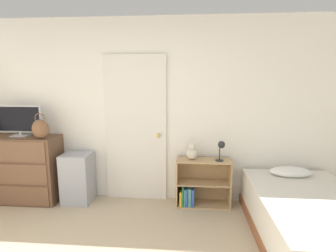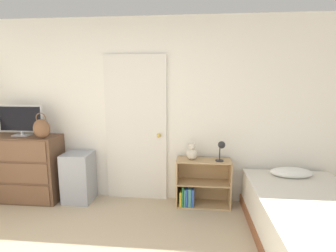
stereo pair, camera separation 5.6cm
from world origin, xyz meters
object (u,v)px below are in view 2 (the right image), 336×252
(handbag, at_px, (42,128))
(bed, at_px, (312,221))
(storage_bin, at_px, (79,177))
(teddy_bear, at_px, (192,152))
(dresser, at_px, (24,168))
(bookshelf, at_px, (199,186))
(desk_lamp, at_px, (221,147))
(tv, at_px, (21,120))

(handbag, distance_m, bed, 3.42)
(storage_bin, height_order, teddy_bear, teddy_bear)
(dresser, xyz_separation_m, teddy_bear, (2.38, 0.07, 0.28))
(teddy_bear, height_order, bed, teddy_bear)
(bookshelf, bearing_deg, storage_bin, -178.40)
(storage_bin, relative_size, bookshelf, 0.96)
(desk_lamp, height_order, bed, desk_lamp)
(bookshelf, height_order, bed, bookshelf)
(dresser, xyz_separation_m, storage_bin, (0.79, 0.03, -0.12))
(dresser, distance_m, handbag, 0.72)
(tv, bearing_deg, desk_lamp, -0.03)
(bookshelf, bearing_deg, bed, -33.59)
(tv, relative_size, bed, 0.35)
(dresser, xyz_separation_m, handbag, (0.38, -0.11, 0.60))
(tv, xyz_separation_m, desk_lamp, (2.77, -0.00, -0.32))
(dresser, relative_size, desk_lamp, 3.78)
(storage_bin, height_order, desk_lamp, desk_lamp)
(dresser, height_order, desk_lamp, dresser)
(storage_bin, height_order, bed, storage_bin)
(dresser, xyz_separation_m, bookshelf, (2.49, 0.08, -0.19))
(desk_lamp, bearing_deg, tv, 179.97)
(handbag, bearing_deg, bed, -10.18)
(storage_bin, bearing_deg, bed, -14.21)
(dresser, bearing_deg, bed, -10.82)
(dresser, bearing_deg, handbag, -16.23)
(dresser, bearing_deg, storage_bin, 2.00)
(dresser, height_order, bookshelf, dresser)
(teddy_bear, distance_m, bed, 1.56)
(teddy_bear, bearing_deg, tv, -179.04)
(dresser, height_order, handbag, handbag)
(dresser, height_order, teddy_bear, dresser)
(bed, bearing_deg, dresser, 169.18)
(bookshelf, bearing_deg, tv, -178.89)
(dresser, relative_size, teddy_bear, 4.35)
(teddy_bear, height_order, desk_lamp, desk_lamp)
(teddy_bear, relative_size, bed, 0.13)
(storage_bin, xyz_separation_m, bed, (2.86, -0.72, -0.10))
(desk_lamp, bearing_deg, bed, -39.28)
(storage_bin, distance_m, desk_lamp, 2.04)
(tv, distance_m, storage_bin, 1.14)
(dresser, height_order, storage_bin, dresser)
(tv, height_order, teddy_bear, tv)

